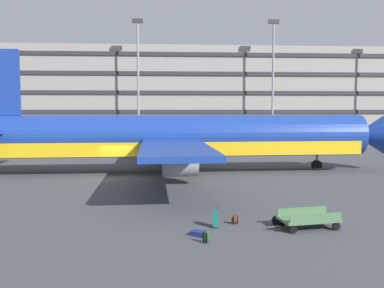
{
  "coord_description": "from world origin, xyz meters",
  "views": [
    {
      "loc": [
        4.0,
        -32.84,
        5.28
      ],
      "look_at": [
        5.78,
        -4.57,
        3.0
      ],
      "focal_mm": 38.6,
      "sensor_mm": 36.0,
      "label": 1
    }
  ],
  "objects": [
    {
      "name": "ground_plane",
      "position": [
        0.0,
        0.0,
        0.0
      ],
      "size": [
        600.0,
        600.0,
        0.0
      ],
      "primitive_type": "plane",
      "color": "#424449"
    },
    {
      "name": "terminal_structure",
      "position": [
        0.0,
        52.85,
        8.56
      ],
      "size": [
        155.95,
        22.18,
        17.11
      ],
      "color": "gray",
      "rests_on": "ground_plane"
    },
    {
      "name": "airliner",
      "position": [
        4.86,
        2.42,
        2.96
      ],
      "size": [
        37.8,
        30.51,
        10.28
      ],
      "color": "navy",
      "rests_on": "ground_plane"
    },
    {
      "name": "light_mast_center_left",
      "position": [
        -0.65,
        37.52,
        11.95
      ],
      "size": [
        1.8,
        0.5,
        20.55
      ],
      "color": "gray",
      "rests_on": "ground_plane"
    },
    {
      "name": "light_mast_center_right",
      "position": [
        22.36,
        37.52,
        12.05
      ],
      "size": [
        1.8,
        0.5,
        20.74
      ],
      "color": "gray",
      "rests_on": "ground_plane"
    },
    {
      "name": "suitcase_black",
      "position": [
        6.22,
        -14.57,
        0.4
      ],
      "size": [
        0.27,
        0.43,
        0.97
      ],
      "color": "#147266",
      "rests_on": "ground_plane"
    },
    {
      "name": "suitcase_upright",
      "position": [
        5.38,
        -15.84,
        0.1
      ],
      "size": [
        0.77,
        0.71,
        0.21
      ],
      "color": "navy",
      "rests_on": "ground_plane"
    },
    {
      "name": "backpack_small",
      "position": [
        7.19,
        -14.08,
        0.2
      ],
      "size": [
        0.37,
        0.28,
        0.47
      ],
      "color": "#592619",
      "rests_on": "ground_plane"
    },
    {
      "name": "backpack_red",
      "position": [
        9.05,
        -14.31,
        0.2
      ],
      "size": [
        0.35,
        0.28,
        0.47
      ],
      "color": "black",
      "rests_on": "ground_plane"
    },
    {
      "name": "backpack_laid_flat",
      "position": [
        5.58,
        -16.79,
        0.24
      ],
      "size": [
        0.36,
        0.35,
        0.55
      ],
      "color": "#264C26",
      "rests_on": "ground_plane"
    },
    {
      "name": "baggage_cart",
      "position": [
        10.38,
        -15.0,
        0.43
      ],
      "size": [
        3.37,
        1.72,
        0.82
      ],
      "color": "#4C724C",
      "rests_on": "ground_plane"
    }
  ]
}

